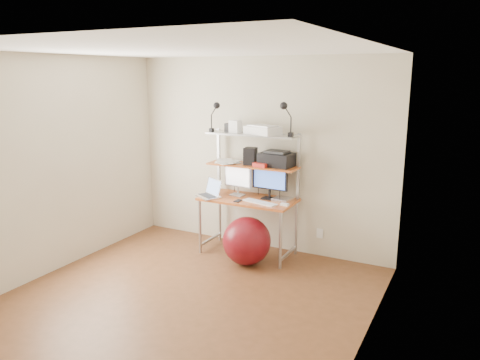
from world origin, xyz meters
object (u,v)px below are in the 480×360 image
at_px(laptop, 211,193).
at_px(printer, 277,159).
at_px(monitor_silver, 238,178).
at_px(monitor_black, 270,180).
at_px(exercise_ball, 247,241).

xyz_separation_m(laptop, printer, (0.78, 0.31, 0.45)).
height_order(monitor_silver, monitor_black, monitor_black).
bearing_deg(laptop, printer, 51.70).
height_order(monitor_silver, laptop, monitor_silver).
relative_size(laptop, printer, 0.96).
bearing_deg(laptop, monitor_black, 48.75).
xyz_separation_m(printer, exercise_ball, (-0.17, -0.49, -0.95)).
bearing_deg(laptop, exercise_ball, 13.65).
distance_m(monitor_black, laptop, 0.78).
relative_size(monitor_black, laptop, 1.15).
bearing_deg(laptop, monitor_silver, 67.77).
height_order(monitor_silver, exercise_ball, monitor_silver).
distance_m(monitor_black, exercise_ball, 0.81).
xyz_separation_m(monitor_black, laptop, (-0.72, -0.24, -0.19)).
bearing_deg(exercise_ball, monitor_silver, 129.54).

